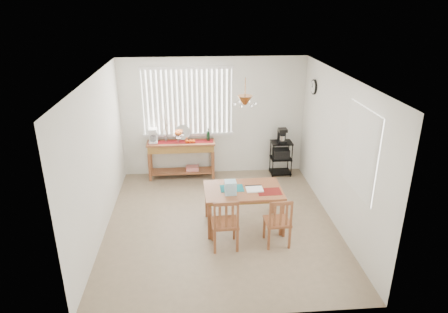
{
  "coord_description": "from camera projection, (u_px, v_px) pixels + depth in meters",
  "views": [
    {
      "loc": [
        -0.43,
        -6.15,
        3.75
      ],
      "look_at": [
        0.1,
        0.55,
        1.05
      ],
      "focal_mm": 32.0,
      "sensor_mm": 36.0,
      "label": 1
    }
  ],
  "objects": [
    {
      "name": "ground",
      "position": [
        221.0,
        223.0,
        7.12
      ],
      "size": [
        4.0,
        4.5,
        0.01
      ],
      "primitive_type": "cube",
      "color": "gray"
    },
    {
      "name": "sideboard_items",
      "position": [
        170.0,
        136.0,
        8.57
      ],
      "size": [
        1.39,
        0.34,
        0.63
      ],
      "color": "maroon",
      "rests_on": "sideboard"
    },
    {
      "name": "cart_items",
      "position": [
        282.0,
        136.0,
        8.74
      ],
      "size": [
        0.18,
        0.22,
        0.32
      ],
      "color": "black",
      "rests_on": "wire_cart"
    },
    {
      "name": "room_shell",
      "position": [
        221.0,
        132.0,
        6.5
      ],
      "size": [
        4.2,
        4.7,
        2.7
      ],
      "color": "white",
      "rests_on": "ground"
    },
    {
      "name": "table_items",
      "position": [
        237.0,
        188.0,
        6.64
      ],
      "size": [
        1.01,
        0.47,
        0.23
      ],
      "color": "#146973",
      "rests_on": "dining_table"
    },
    {
      "name": "wire_cart",
      "position": [
        281.0,
        155.0,
        8.9
      ],
      "size": [
        0.45,
        0.36,
        0.77
      ],
      "color": "black",
      "rests_on": "ground"
    },
    {
      "name": "chair_right",
      "position": [
        278.0,
        222.0,
        6.34
      ],
      "size": [
        0.41,
        0.41,
        0.85
      ],
      "color": "brown",
      "rests_on": "ground"
    },
    {
      "name": "chair_left",
      "position": [
        225.0,
        224.0,
        6.26
      ],
      "size": [
        0.43,
        0.43,
        0.9
      ],
      "color": "brown",
      "rests_on": "ground"
    },
    {
      "name": "dining_table",
      "position": [
        243.0,
        193.0,
        6.81
      ],
      "size": [
        1.33,
        0.87,
        0.7
      ],
      "color": "brown",
      "rests_on": "ground"
    },
    {
      "name": "sideboard",
      "position": [
        182.0,
        151.0,
        8.7
      ],
      "size": [
        1.47,
        0.41,
        0.83
      ],
      "color": "brown",
      "rests_on": "ground"
    }
  ]
}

